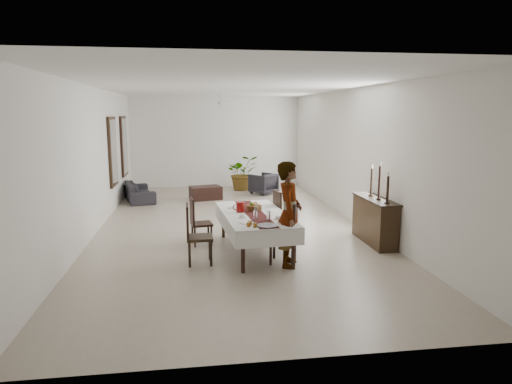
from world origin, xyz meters
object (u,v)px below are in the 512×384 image
object	(u,v)px
woman	(289,214)
sideboard_body	(375,221)
sofa	(139,191)
dining_table_top	(254,215)
red_pitcher	(240,207)

from	to	relation	value
woman	sideboard_body	size ratio (longest dim) A/B	1.22
woman	sofa	world-z (taller)	woman
sofa	dining_table_top	bearing A→B (deg)	-167.54
woman	dining_table_top	bearing A→B (deg)	45.18
dining_table_top	woman	distance (m)	1.01
sideboard_body	red_pitcher	bearing A→B (deg)	-177.30
red_pitcher	sofa	xyz separation A→B (m)	(-2.48, 5.53, -0.58)
dining_table_top	woman	world-z (taller)	woman
woman	sideboard_body	xyz separation A→B (m)	(2.02, 1.13, -0.46)
dining_table_top	sofa	size ratio (longest dim) A/B	1.27
red_pitcher	sideboard_body	xyz separation A→B (m)	(2.77, 0.13, -0.40)
red_pitcher	sideboard_body	distance (m)	2.80
woman	sofa	bearing A→B (deg)	42.34
dining_table_top	sofa	distance (m)	6.31
red_pitcher	woman	bearing A→B (deg)	-53.43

